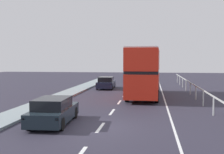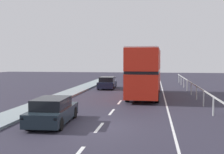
# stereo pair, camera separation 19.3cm
# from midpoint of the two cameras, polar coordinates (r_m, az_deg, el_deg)

# --- Properties ---
(ground_plane) EXTENTS (73.30, 120.00, 0.10)m
(ground_plane) POSITION_cam_midpoint_polar(r_m,az_deg,el_deg) (14.76, -2.04, -9.93)
(ground_plane) COLOR #2C2937
(lane_paint_markings) EXTENTS (3.73, 46.00, 0.01)m
(lane_paint_markings) POSITION_cam_midpoint_polar(r_m,az_deg,el_deg) (23.13, 7.15, -4.91)
(lane_paint_markings) COLOR silver
(lane_paint_markings) RESTS_ON ground
(bridge_side_railing) EXTENTS (0.10, 42.00, 1.18)m
(bridge_side_railing) POSITION_cam_midpoint_polar(r_m,az_deg,el_deg) (23.52, 17.10, -2.57)
(bridge_side_railing) COLOR #B3B6B4
(bridge_side_railing) RESTS_ON ground
(double_decker_bus_red) EXTENTS (2.90, 10.34, 4.33)m
(double_decker_bus_red) POSITION_cam_midpoint_polar(r_m,az_deg,el_deg) (26.30, 6.74, 1.18)
(double_decker_bus_red) COLOR red
(double_decker_bus_red) RESTS_ON ground
(hatchback_car_near) EXTENTS (1.96, 4.44, 1.38)m
(hatchback_car_near) POSITION_cam_midpoint_polar(r_m,az_deg,el_deg) (15.58, -11.24, -6.59)
(hatchback_car_near) COLOR #1A252C
(hatchback_car_near) RESTS_ON ground
(sedan_car_ahead) EXTENTS (2.02, 4.59, 1.37)m
(sedan_car_ahead) POSITION_cam_midpoint_polar(r_m,az_deg,el_deg) (33.40, -0.79, -1.16)
(sedan_car_ahead) COLOR #171C33
(sedan_car_ahead) RESTS_ON ground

